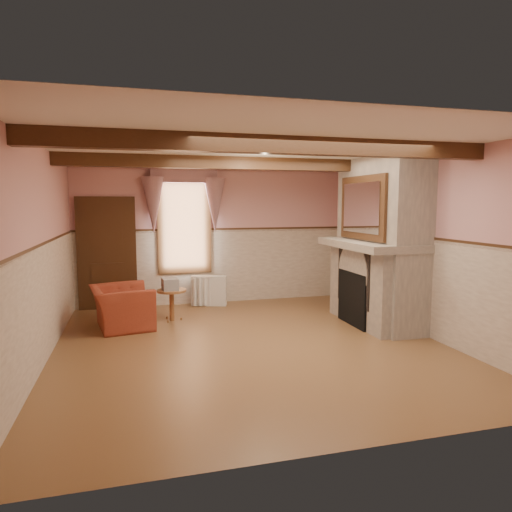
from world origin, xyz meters
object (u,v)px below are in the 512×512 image
object	(u,v)px
side_table	(172,305)
mantel_clock	(356,233)
bowl	(376,239)
oil_lamp	(357,231)
radiator	(209,291)
armchair	(122,307)

from	to	relation	value
side_table	mantel_clock	size ratio (longest dim) A/B	2.29
bowl	mantel_clock	xyz separation A→B (m)	(0.00, 0.70, 0.06)
side_table	mantel_clock	bearing A→B (deg)	-9.96
bowl	oil_lamp	bearing A→B (deg)	90.00
side_table	oil_lamp	xyz separation A→B (m)	(3.23, -0.57, 1.29)
mantel_clock	radiator	bearing A→B (deg)	146.74
radiator	oil_lamp	size ratio (longest dim) A/B	2.50
side_table	radiator	xyz separation A→B (m)	(0.82, 1.01, 0.02)
armchair	side_table	bearing A→B (deg)	-82.26
radiator	mantel_clock	bearing A→B (deg)	-15.10
armchair	mantel_clock	world-z (taller)	mantel_clock
radiator	oil_lamp	distance (m)	3.14
side_table	mantel_clock	xyz separation A→B (m)	(3.23, -0.57, 1.25)
bowl	oil_lamp	world-z (taller)	oil_lamp
radiator	bowl	bearing A→B (deg)	-25.27
armchair	mantel_clock	bearing A→B (deg)	-104.03
armchair	oil_lamp	bearing A→B (deg)	-104.07
radiator	oil_lamp	world-z (taller)	oil_lamp
bowl	mantel_clock	world-z (taller)	mantel_clock
armchair	side_table	xyz separation A→B (m)	(0.83, 0.26, -0.07)
armchair	mantel_clock	xyz separation A→B (m)	(4.06, -0.30, 1.18)
radiator	mantel_clock	xyz separation A→B (m)	(2.41, -1.58, 1.22)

